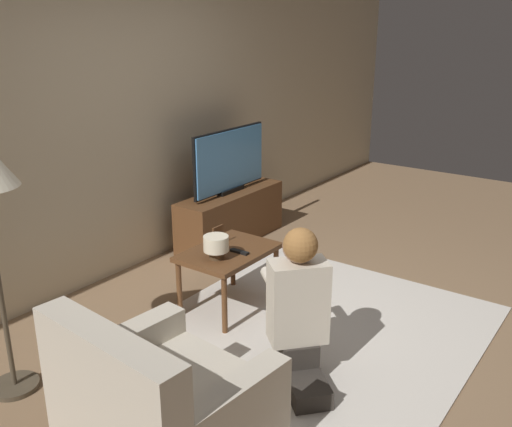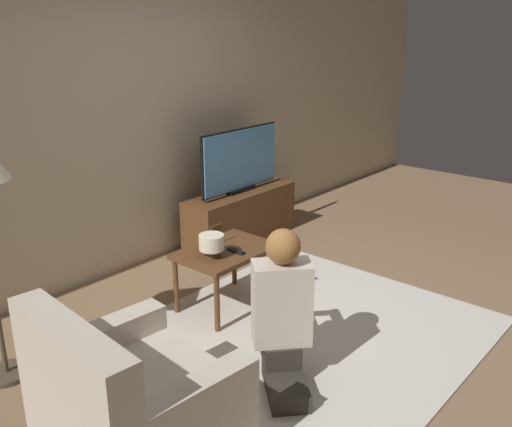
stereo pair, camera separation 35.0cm
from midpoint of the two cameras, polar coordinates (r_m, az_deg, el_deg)
ground_plane at (r=4.08m, az=7.35°, el=-12.13°), size 10.00×10.00×0.00m
wall_back at (r=4.89m, az=-11.45°, el=9.14°), size 10.00×0.06×2.60m
rug at (r=4.08m, az=7.35°, el=-12.03°), size 2.39×2.11×0.02m
tv_stand at (r=5.61m, az=0.25°, el=-0.31°), size 1.26×0.37×0.51m
tv at (r=5.45m, az=0.23°, el=5.34°), size 1.01×0.08×0.62m
coffee_table at (r=4.24m, az=-0.67°, el=-4.37°), size 0.72×0.50×0.48m
armchair at (r=2.97m, az=-8.75°, el=-18.79°), size 0.86×0.95×0.85m
person_kneeling at (r=3.38m, az=5.62°, el=-9.32°), size 0.70×0.74×0.97m
picture_frame at (r=4.29m, az=-1.66°, el=-2.15°), size 0.11×0.01×0.15m
table_lamp at (r=4.04m, az=-2.01°, el=-3.08°), size 0.18×0.18×0.17m
remote at (r=4.16m, az=0.40°, el=-3.82°), size 0.04×0.15×0.02m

